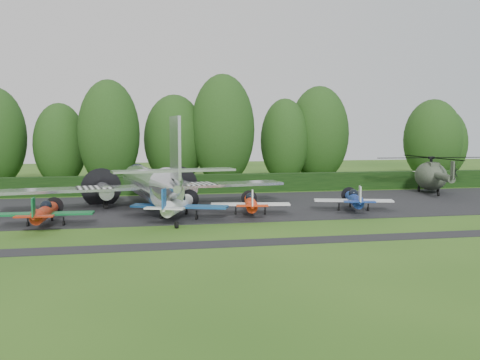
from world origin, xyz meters
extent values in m
plane|color=#2A5217|center=(0.00, 0.00, 0.00)|extent=(160.00, 160.00, 0.00)
cube|color=black|center=(0.00, 10.00, 0.00)|extent=(70.00, 18.00, 0.01)
cube|color=black|center=(0.00, -6.00, 0.00)|extent=(70.00, 2.00, 0.00)
cube|color=black|center=(0.00, 21.00, 0.00)|extent=(90.00, 1.60, 2.00)
cylinder|color=silver|center=(-5.93, 9.41, 2.18)|extent=(2.64, 13.77, 2.64)
cone|color=silver|center=(-5.93, 17.12, 2.18)|extent=(2.64, 1.72, 2.64)
cone|color=silver|center=(-5.93, 1.15, 2.75)|extent=(2.64, 3.44, 2.64)
sphere|color=black|center=(-5.93, 16.02, 2.75)|extent=(1.72, 1.72, 1.72)
cube|color=silver|center=(-5.93, 10.56, 1.84)|extent=(25.24, 2.75, 0.25)
cube|color=white|center=(-10.52, 10.56, 1.97)|extent=(2.98, 2.87, 0.06)
cube|color=white|center=(-1.34, 10.56, 1.97)|extent=(2.98, 2.87, 0.06)
cylinder|color=silver|center=(-9.60, 11.25, 1.55)|extent=(1.26, 3.67, 1.26)
cylinder|color=silver|center=(-2.26, 11.25, 1.55)|extent=(1.26, 3.67, 1.26)
cylinder|color=black|center=(-9.60, 13.83, 1.55)|extent=(3.67, 0.03, 3.67)
cylinder|color=black|center=(-2.26, 13.83, 1.55)|extent=(3.67, 0.03, 3.67)
cube|color=silver|center=(-5.93, 0.24, 4.02)|extent=(8.60, 1.61, 0.16)
cube|color=silver|center=(-5.93, -0.11, 5.62)|extent=(0.21, 2.52, 4.36)
cylinder|color=black|center=(-9.60, 10.79, 0.29)|extent=(0.29, 1.03, 1.03)
cylinder|color=black|center=(-2.26, 10.79, 0.29)|extent=(0.29, 1.03, 1.03)
cylinder|color=black|center=(-5.93, -0.22, 0.21)|extent=(0.21, 0.50, 0.50)
cylinder|color=#A3250F|center=(-13.51, 2.07, 1.04)|extent=(0.91, 5.18, 0.91)
sphere|color=black|center=(-13.51, 2.64, 1.46)|extent=(0.79, 0.79, 0.79)
cube|color=#0E5D2C|center=(-13.51, 2.54, 0.90)|extent=(6.60, 1.23, 0.13)
cube|color=#A3250F|center=(-13.51, -1.04, 1.27)|extent=(2.45, 0.66, 0.09)
cube|color=#0E5D2C|center=(-13.51, -1.13, 1.89)|extent=(0.09, 0.75, 1.23)
cylinder|color=black|center=(-13.51, 5.42, 1.04)|extent=(1.41, 0.02, 1.41)
cylinder|color=black|center=(-14.73, 2.36, 0.17)|extent=(0.13, 0.41, 0.41)
cylinder|color=black|center=(-12.28, 2.36, 0.17)|extent=(0.13, 0.41, 0.41)
cylinder|color=black|center=(-13.51, 4.52, 0.15)|extent=(0.11, 0.38, 0.38)
cylinder|color=white|center=(-4.07, 3.12, 1.17)|extent=(1.02, 5.86, 1.02)
sphere|color=black|center=(-4.07, 3.76, 1.65)|extent=(0.89, 0.89, 0.89)
cube|color=#184E91|center=(-4.07, 3.65, 1.01)|extent=(7.45, 1.38, 0.15)
cube|color=white|center=(-4.07, -0.40, 1.44)|extent=(2.77, 0.75, 0.11)
cube|color=#184E91|center=(-4.07, -0.50, 2.13)|extent=(0.11, 0.85, 1.38)
cylinder|color=black|center=(-4.07, 6.90, 1.17)|extent=(1.60, 0.02, 1.60)
cylinder|color=black|center=(-5.45, 3.44, 0.19)|extent=(0.15, 0.47, 0.47)
cylinder|color=black|center=(-2.68, 3.44, 0.19)|extent=(0.15, 0.47, 0.47)
cylinder|color=black|center=(-4.07, 5.89, 0.17)|extent=(0.13, 0.43, 0.43)
cylinder|color=red|center=(1.86, 4.31, 1.00)|extent=(0.88, 5.02, 0.88)
sphere|color=black|center=(1.86, 4.86, 1.41)|extent=(0.77, 0.77, 0.77)
cube|color=white|center=(1.86, 4.77, 0.87)|extent=(6.39, 1.19, 0.13)
cube|color=red|center=(1.86, 1.30, 1.23)|extent=(2.37, 0.64, 0.09)
cube|color=white|center=(1.86, 1.21, 1.82)|extent=(0.09, 0.73, 1.19)
cylinder|color=black|center=(1.86, 7.55, 1.00)|extent=(1.37, 0.02, 1.37)
cylinder|color=black|center=(0.68, 4.59, 0.16)|extent=(0.13, 0.40, 0.40)
cylinder|color=black|center=(3.05, 4.59, 0.16)|extent=(0.13, 0.40, 0.40)
cylinder|color=black|center=(1.86, 6.68, 0.15)|extent=(0.11, 0.36, 0.36)
cylinder|color=navy|center=(10.86, 4.65, 1.03)|extent=(0.90, 5.17, 0.90)
sphere|color=black|center=(10.86, 5.21, 1.46)|extent=(0.79, 0.79, 0.79)
cube|color=silver|center=(10.86, 5.12, 0.89)|extent=(6.59, 1.22, 0.13)
cube|color=navy|center=(10.86, 1.54, 1.27)|extent=(2.45, 0.66, 0.09)
cube|color=silver|center=(10.86, 1.45, 1.88)|extent=(0.09, 0.75, 1.22)
cylinder|color=black|center=(10.86, 7.99, 1.03)|extent=(1.41, 0.02, 1.41)
cylinder|color=black|center=(9.64, 4.93, 0.17)|extent=(0.13, 0.41, 0.41)
cylinder|color=black|center=(12.08, 4.93, 0.17)|extent=(0.13, 0.41, 0.41)
cylinder|color=black|center=(10.86, 7.09, 0.15)|extent=(0.11, 0.38, 0.38)
ellipsoid|color=#354031|center=(24.61, 15.86, 1.86)|extent=(3.23, 5.92, 3.09)
cylinder|color=#354031|center=(24.61, 11.21, 2.17)|extent=(0.72, 6.21, 0.72)
cube|color=#354031|center=(24.61, 8.00, 3.10)|extent=(0.12, 0.93, 1.65)
cylinder|color=black|center=(24.61, 15.86, 3.41)|extent=(0.31, 0.31, 0.83)
cylinder|color=black|center=(24.61, 15.86, 3.88)|extent=(0.72, 0.72, 0.26)
cylinder|color=black|center=(24.61, 15.86, 3.88)|extent=(12.41, 12.41, 0.06)
cube|color=#354031|center=(24.61, 15.04, 3.05)|extent=(0.93, 2.07, 0.72)
ellipsoid|color=black|center=(24.61, 17.52, 1.97)|extent=(1.97, 1.97, 1.77)
cylinder|color=black|center=(23.57, 16.69, 0.31)|extent=(0.19, 0.58, 0.58)
cylinder|color=black|center=(25.64, 16.69, 0.31)|extent=(0.19, 0.58, 0.58)
cylinder|color=black|center=(24.61, 12.55, 0.26)|extent=(0.17, 0.50, 0.50)
cylinder|color=#3F3326|center=(25.10, 20.40, 0.68)|extent=(0.14, 0.14, 1.37)
cylinder|color=#3F3326|center=(28.51, 20.40, 0.68)|extent=(0.14, 0.14, 1.37)
cube|color=silver|center=(26.80, 20.40, 1.48)|extent=(3.64, 0.09, 1.14)
cylinder|color=black|center=(3.75, 29.19, 2.27)|extent=(0.70, 0.70, 4.54)
ellipsoid|color=#203E13|center=(3.75, 29.19, 6.94)|extent=(7.99, 7.99, 13.89)
cylinder|color=black|center=(-16.13, 31.57, 1.67)|extent=(0.70, 0.70, 3.34)
ellipsoid|color=#203E13|center=(-16.13, 31.57, 5.11)|extent=(6.38, 6.38, 10.21)
cylinder|color=black|center=(-2.14, 31.05, 1.86)|extent=(0.70, 0.70, 3.72)
ellipsoid|color=#203E13|center=(-2.14, 31.05, 5.69)|extent=(7.71, 7.71, 11.38)
cylinder|color=black|center=(-10.14, 28.90, 2.11)|extent=(0.70, 0.70, 4.23)
ellipsoid|color=#203E13|center=(-10.14, 28.90, 6.46)|extent=(7.33, 7.33, 12.92)
cylinder|color=black|center=(17.39, 31.91, 2.10)|extent=(0.70, 0.70, 4.20)
ellipsoid|color=#203E13|center=(17.39, 31.91, 6.42)|extent=(8.11, 8.11, 12.83)
cylinder|color=black|center=(37.18, 33.55, 1.64)|extent=(0.70, 0.70, 3.27)
ellipsoid|color=#203E13|center=(37.18, 33.55, 5.00)|extent=(6.67, 6.67, 10.00)
cylinder|color=black|center=(32.86, 29.38, 1.82)|extent=(0.70, 0.70, 3.63)
ellipsoid|color=#203E13|center=(32.86, 29.38, 5.55)|extent=(7.81, 7.81, 11.10)
cylinder|color=black|center=(12.32, 30.91, 1.81)|extent=(0.70, 0.70, 3.62)
ellipsoid|color=#203E13|center=(12.32, 30.91, 5.52)|extent=(6.38, 6.38, 11.05)
camera|label=1|loc=(-7.28, -37.15, 6.77)|focal=40.00mm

